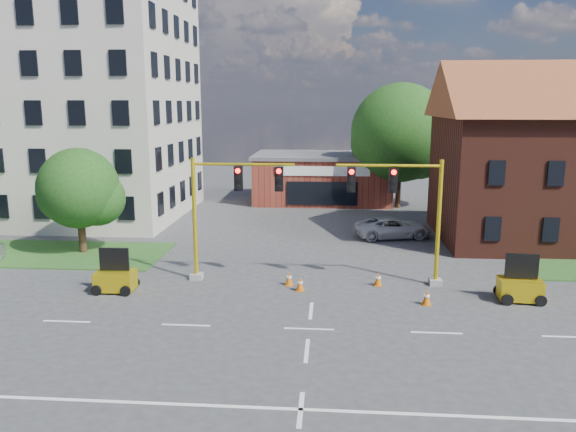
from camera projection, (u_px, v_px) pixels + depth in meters
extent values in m
plane|color=#3C3C3E|center=(309.00, 329.00, 22.34)|extent=(120.00, 120.00, 0.00)
cube|color=beige|center=(64.00, 87.00, 43.38)|extent=(18.00, 15.00, 20.00)
cube|color=maroon|center=(323.00, 179.00, 51.26)|extent=(12.00, 8.00, 4.00)
cube|color=#58585A|center=(323.00, 155.00, 50.83)|extent=(12.40, 8.40, 0.30)
cube|color=white|center=(322.00, 171.00, 47.06)|extent=(8.00, 0.10, 0.80)
cube|color=black|center=(322.00, 193.00, 47.44)|extent=(6.00, 0.10, 2.00)
cylinder|color=#372614|center=(398.00, 181.00, 47.78)|extent=(0.44, 0.44, 4.52)
sphere|color=#174515|center=(400.00, 133.00, 46.96)|extent=(8.29, 8.29, 8.29)
sphere|color=#174515|center=(419.00, 145.00, 47.33)|extent=(5.80, 5.80, 5.80)
cylinder|color=#372614|center=(82.00, 230.00, 33.39)|extent=(0.44, 0.44, 2.78)
sphere|color=#174515|center=(79.00, 188.00, 32.89)|extent=(4.72, 4.72, 4.72)
sphere|color=#174515|center=(97.00, 198.00, 33.24)|extent=(3.31, 3.31, 3.31)
cube|color=#9A9A94|center=(197.00, 276.00, 28.63)|extent=(0.60, 0.60, 0.30)
cylinder|color=gold|center=(195.00, 220.00, 28.05)|extent=(0.20, 0.20, 6.20)
cylinder|color=gold|center=(243.00, 164.00, 27.30)|extent=(5.00, 0.14, 0.14)
cube|color=black|center=(238.00, 179.00, 27.46)|extent=(0.40, 0.32, 1.20)
cube|color=black|center=(279.00, 179.00, 27.30)|extent=(0.40, 0.32, 1.20)
sphere|color=#FF0C07|center=(238.00, 171.00, 27.20)|extent=(0.24, 0.24, 0.24)
cube|color=#9A9A94|center=(435.00, 282.00, 27.72)|extent=(0.60, 0.60, 0.30)
cylinder|color=gold|center=(439.00, 224.00, 27.13)|extent=(0.20, 0.20, 6.20)
cylinder|color=gold|center=(388.00, 166.00, 26.76)|extent=(5.00, 0.14, 0.14)
cube|color=black|center=(393.00, 180.00, 26.88)|extent=(0.40, 0.32, 1.20)
cube|color=black|center=(351.00, 180.00, 27.04)|extent=(0.40, 0.32, 1.20)
sphere|color=#FF0C07|center=(394.00, 172.00, 26.63)|extent=(0.24, 0.24, 0.24)
cube|color=gold|center=(116.00, 280.00, 26.68)|extent=(1.83, 1.25, 0.90)
cube|color=black|center=(114.00, 259.00, 26.48)|extent=(1.40, 0.16, 1.10)
cube|color=gold|center=(520.00, 289.00, 25.40)|extent=(1.93, 1.37, 0.92)
cube|color=black|center=(522.00, 266.00, 25.19)|extent=(1.44, 0.23, 1.13)
cube|color=#DB640B|center=(300.00, 290.00, 26.87)|extent=(0.38, 0.38, 0.04)
cone|color=#DB640B|center=(300.00, 284.00, 26.80)|extent=(0.40, 0.40, 0.70)
cylinder|color=white|center=(300.00, 282.00, 26.79)|extent=(0.27, 0.27, 0.09)
cube|color=#DB640B|center=(289.00, 285.00, 27.68)|extent=(0.38, 0.38, 0.04)
cone|color=#DB640B|center=(289.00, 278.00, 27.61)|extent=(0.40, 0.40, 0.70)
cylinder|color=white|center=(289.00, 277.00, 27.60)|extent=(0.27, 0.27, 0.09)
cube|color=#DB640B|center=(426.00, 304.00, 25.00)|extent=(0.38, 0.38, 0.04)
cone|color=#DB640B|center=(427.00, 297.00, 24.94)|extent=(0.40, 0.40, 0.70)
cylinder|color=white|center=(427.00, 296.00, 24.92)|extent=(0.27, 0.27, 0.09)
cube|color=#DB640B|center=(378.00, 285.00, 27.61)|extent=(0.38, 0.38, 0.04)
cone|color=#DB640B|center=(378.00, 279.00, 27.55)|extent=(0.40, 0.40, 0.70)
cylinder|color=white|center=(378.00, 278.00, 27.53)|extent=(0.27, 0.27, 0.09)
imported|color=silver|center=(393.00, 228.00, 37.28)|extent=(5.41, 3.33, 1.40)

